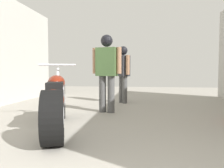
% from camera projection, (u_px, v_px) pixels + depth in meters
% --- Properties ---
extents(ground_plane, '(17.21, 17.21, 0.00)m').
position_uv_depth(ground_plane, '(118.00, 117.00, 4.41)').
color(ground_plane, '#9E998E').
extents(motorcycle_maroon_cruiser, '(1.06, 2.25, 1.07)m').
position_uv_depth(motorcycle_maroon_cruiser, '(56.00, 102.00, 3.45)').
color(motorcycle_maroon_cruiser, black).
rests_on(motorcycle_maroon_cruiser, ground_plane).
extents(mechanic_in_blue, '(0.44, 0.60, 1.65)m').
position_uv_depth(mechanic_in_blue, '(123.00, 69.00, 6.37)').
color(mechanic_in_blue, '#4C4C4C').
rests_on(mechanic_in_blue, ground_plane).
extents(mechanic_with_helmet, '(0.69, 0.32, 1.74)m').
position_uv_depth(mechanic_with_helmet, '(107.00, 66.00, 4.88)').
color(mechanic_with_helmet, '#4C4C4C').
rests_on(mechanic_with_helmet, ground_plane).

